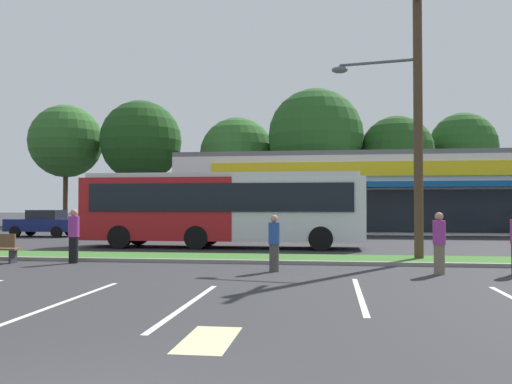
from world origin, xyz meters
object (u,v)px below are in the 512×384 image
city_bus (223,207)px  pedestrian_near_bench (439,243)px  car_1 (44,223)px  car_2 (312,226)px  utility_pole (413,111)px  pedestrian_far (74,236)px  pedestrian_by_pole (274,243)px

city_bus → pedestrian_near_bench: bearing=-47.7°
car_1 → car_2: bearing=178.6°
utility_pole → city_bus: bearing=146.3°
car_1 → pedestrian_far: bearing=122.2°
city_bus → pedestrian_by_pole: size_ratio=7.71×
car_1 → pedestrian_far: pedestrian_far is taller
utility_pole → city_bus: utility_pole is taller
pedestrian_near_bench → pedestrian_far: (-11.12, 1.37, 0.03)m
pedestrian_by_pole → utility_pole: bearing=-1.2°
car_1 → pedestrian_by_pole: pedestrian_by_pole is taller
city_bus → car_2: city_bus is taller
car_1 → car_2: size_ratio=0.91×
car_1 → pedestrian_far: size_ratio=2.37×
utility_pole → car_2: (-3.72, 11.36, -4.26)m
utility_pole → pedestrian_near_bench: (0.17, -3.32, -4.16)m
pedestrian_by_pole → pedestrian_far: size_ratio=0.92×
pedestrian_near_bench → pedestrian_by_pole: (-4.48, 0.01, -0.04)m
car_2 → pedestrian_near_bench: 15.18m
city_bus → car_1: (-12.17, 6.83, -0.97)m
pedestrian_by_pole → car_2: bearing=49.0°
pedestrian_near_bench → pedestrian_far: pedestrian_far is taller
car_1 → utility_pole: bearing=149.0°
utility_pole → pedestrian_by_pole: bearing=-142.5°
pedestrian_far → car_1: bearing=-7.3°
pedestrian_near_bench → pedestrian_far: 11.20m
city_bus → pedestrian_by_pole: bearing=-69.7°
car_2 → pedestrian_near_bench: bearing=104.9°
utility_pole → car_1: bearing=149.0°
car_1 → pedestrian_by_pole: 21.45m
city_bus → pedestrian_near_bench: 11.24m
car_1 → pedestrian_near_bench: pedestrian_near_bench is taller
pedestrian_by_pole → pedestrian_far: bearing=129.7°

